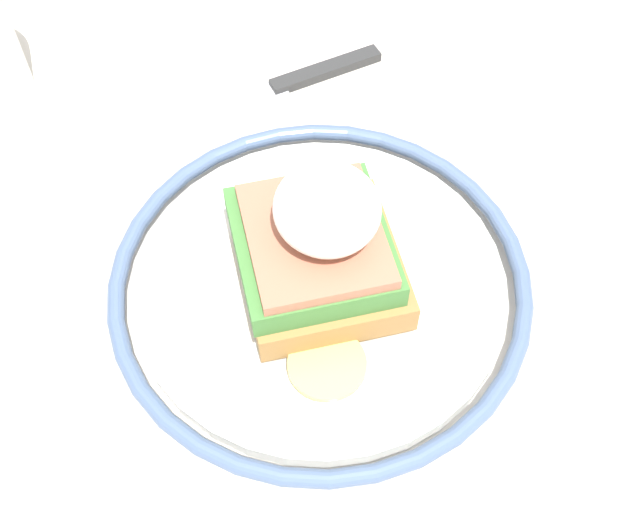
# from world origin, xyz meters

# --- Properties ---
(dining_table) EXTENTS (0.80, 0.73, 0.76)m
(dining_table) POSITION_xyz_m (0.00, 0.00, 0.62)
(dining_table) COLOR beige
(dining_table) RESTS_ON ground_plane
(plate) EXTENTS (0.24, 0.24, 0.02)m
(plate) POSITION_xyz_m (-0.01, 0.03, 0.77)
(plate) COLOR silver
(plate) RESTS_ON dining_table
(sandwich) EXTENTS (0.12, 0.09, 0.08)m
(sandwich) POSITION_xyz_m (-0.01, 0.04, 0.81)
(sandwich) COLOR #9E703D
(sandwich) RESTS_ON plate
(knife) EXTENTS (0.05, 0.18, 0.01)m
(knife) POSITION_xyz_m (0.16, 0.02, 0.76)
(knife) COLOR #2D2D2D
(knife) RESTS_ON dining_table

